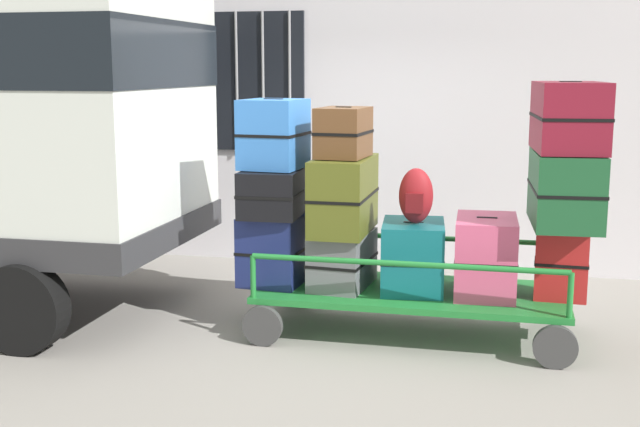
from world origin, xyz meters
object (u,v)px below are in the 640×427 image
luggage_cart (412,296)px  backpack (416,196)px  suitcase_center_bottom (413,256)px  suitcase_midleft_middle (344,195)px  suitcase_midright_bottom (486,256)px  suitcase_right_middle (565,188)px  suitcase_right_bottom (561,262)px  suitcase_left_middle (275,191)px  suitcase_right_top (569,117)px  suitcase_left_top (274,134)px  suitcase_left_bottom (275,249)px  suitcase_midleft_top (343,132)px  suitcase_midleft_bottom (343,260)px

luggage_cart → backpack: backpack is taller
suitcase_center_bottom → suitcase_midleft_middle: bearing=178.7°
suitcase_midright_bottom → suitcase_right_middle: (0.58, 0.00, 0.56)m
luggage_cart → suitcase_right_bottom: suitcase_right_bottom is taller
suitcase_left_middle → suitcase_right_top: 2.40m
suitcase_midright_bottom → suitcase_right_bottom: bearing=-2.3°
luggage_cart → suitcase_left_top: 1.74m
suitcase_left_bottom → suitcase_midleft_middle: (0.58, 0.04, 0.47)m
suitcase_left_top → suitcase_midright_bottom: suitcase_left_top is taller
suitcase_center_bottom → suitcase_right_top: size_ratio=0.74×
suitcase_left_bottom → suitcase_left_middle: bearing=90.0°
luggage_cart → suitcase_midright_bottom: size_ratio=3.54×
suitcase_midleft_middle → suitcase_right_top: suitcase_right_top is taller
luggage_cart → suitcase_right_bottom: bearing=-0.2°
suitcase_left_middle → suitcase_right_middle: (2.31, 0.00, 0.10)m
backpack → suitcase_midleft_middle: bearing=172.8°
suitcase_left_middle → suitcase_midleft_top: bearing=-1.2°
suitcase_right_middle → suitcase_right_top: (0.00, 0.02, 0.55)m
suitcase_midleft_middle → suitcase_midleft_top: bearing=-90.0°
suitcase_midright_bottom → suitcase_left_bottom: bearing=-179.0°
luggage_cart → backpack: bearing=-66.1°
suitcase_right_bottom → suitcase_left_top: bearing=-179.9°
suitcase_right_bottom → suitcase_right_top: suitcase_right_top is taller
suitcase_midright_bottom → suitcase_midleft_middle: bearing=179.5°
suitcase_right_top → suitcase_left_top: bearing=-178.8°
suitcase_midleft_top → suitcase_right_bottom: suitcase_midleft_top is taller
suitcase_midleft_bottom → suitcase_midleft_middle: size_ratio=0.83×
suitcase_left_middle → suitcase_midright_bottom: size_ratio=1.15×
suitcase_left_bottom → backpack: bearing=-1.7°
suitcase_right_top → backpack: 1.30m
suitcase_left_top → suitcase_midleft_bottom: suitcase_left_top is taller
suitcase_right_top → backpack: suitcase_right_top is taller
suitcase_center_bottom → suitcase_right_bottom: 1.15m
suitcase_midleft_top → suitcase_left_top: bearing=-178.1°
luggage_cart → backpack: (0.02, -0.05, 0.83)m
suitcase_right_top → backpack: (-1.13, -0.09, -0.64)m
luggage_cart → suitcase_right_middle: suitcase_right_middle is taller
suitcase_left_top → suitcase_center_bottom: (1.15, 0.03, -0.97)m
suitcase_left_bottom → suitcase_left_middle: suitcase_left_middle is taller
suitcase_right_bottom → suitcase_right_middle: (0.00, 0.03, 0.58)m
suitcase_left_top → suitcase_left_bottom: bearing=-90.0°
suitcase_midleft_top → suitcase_midright_bottom: size_ratio=0.77×
suitcase_midleft_top → suitcase_midright_bottom: 1.50m
suitcase_left_top → suitcase_midleft_bottom: (0.58, 0.01, -1.03)m
suitcase_left_bottom → suitcase_midright_bottom: suitcase_midright_bottom is taller
suitcase_right_bottom → suitcase_right_top: 1.13m
luggage_cart → suitcase_right_top: size_ratio=2.68×
luggage_cart → suitcase_right_bottom: (1.15, -0.00, 0.35)m
suitcase_center_bottom → suitcase_right_top: suitcase_right_top is taller
suitcase_left_top → luggage_cart: bearing=0.5°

